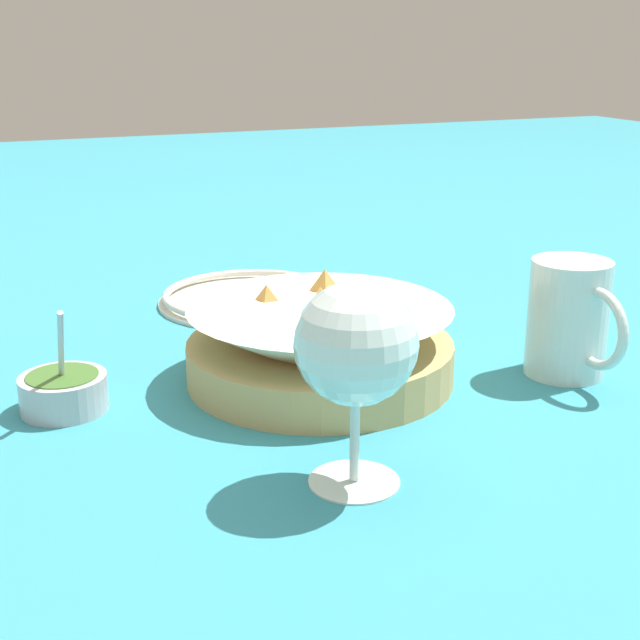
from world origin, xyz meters
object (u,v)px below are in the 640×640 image
Objects in this scene: wine_glass at (356,350)px; beer_mug at (569,323)px; food_basket at (321,345)px; sauce_cup at (64,391)px; side_plate at (250,297)px.

wine_glass reaches higher than beer_mug.
wine_glass reaches higher than food_basket.
beer_mug reaches higher than sauce_cup.
food_basket is at bearing 85.02° from sauce_cup.
food_basket is at bearing -3.75° from side_plate.
sauce_cup is at bearing -140.84° from wine_glass.
beer_mug is (0.08, 0.21, 0.02)m from food_basket.
wine_glass is (0.19, -0.06, 0.07)m from food_basket.
beer_mug is at bearing 70.28° from food_basket.
food_basket reaches higher than side_plate.
sauce_cup is 0.45m from beer_mug.
wine_glass is at bearing 39.16° from sauce_cup.
beer_mug is at bearing 77.65° from sauce_cup.
wine_glass reaches higher than side_plate.
sauce_cup is at bearing -102.35° from beer_mug.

